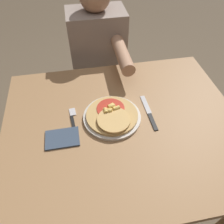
{
  "coord_description": "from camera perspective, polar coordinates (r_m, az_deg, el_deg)",
  "views": [
    {
      "loc": [
        -0.16,
        -0.6,
        1.49
      ],
      "look_at": [
        -0.04,
        0.04,
        0.78
      ],
      "focal_mm": 35.0,
      "sensor_mm": 36.0,
      "label": 1
    }
  ],
  "objects": [
    {
      "name": "plate",
      "position": [
        0.99,
        0.0,
        -1.29
      ],
      "size": [
        0.26,
        0.26,
        0.01
      ],
      "color": "beige",
      "rests_on": "dining_table"
    },
    {
      "name": "ground_plane",
      "position": [
        1.62,
        1.92,
        -19.92
      ],
      "size": [
        8.0,
        8.0,
        0.0
      ],
      "primitive_type": "plane",
      "color": "brown"
    },
    {
      "name": "pizza",
      "position": [
        0.98,
        0.04,
        -0.81
      ],
      "size": [
        0.23,
        0.23,
        0.04
      ],
      "color": "tan",
      "rests_on": "plate"
    },
    {
      "name": "fork",
      "position": [
        1.0,
        -10.1,
        -2.16
      ],
      "size": [
        0.03,
        0.18,
        0.0
      ],
      "color": "black",
      "rests_on": "dining_table"
    },
    {
      "name": "napkin",
      "position": [
        0.94,
        -12.86,
        -6.68
      ],
      "size": [
        0.14,
        0.1,
        0.01
      ],
      "color": "#38475B",
      "rests_on": "dining_table"
    },
    {
      "name": "dining_table",
      "position": [
        1.07,
        2.76,
        -6.87
      ],
      "size": [
        1.07,
        0.88,
        0.74
      ],
      "color": "#9E754C",
      "rests_on": "ground_plane"
    },
    {
      "name": "knife",
      "position": [
        1.03,
        9.66,
        -0.19
      ],
      "size": [
        0.02,
        0.22,
        0.0
      ],
      "color": "black",
      "rests_on": "dining_table"
    },
    {
      "name": "person_diner",
      "position": [
        1.51,
        -3.51,
        13.74
      ],
      "size": [
        0.34,
        0.52,
        1.14
      ],
      "color": "#2D2D38",
      "rests_on": "ground_plane"
    }
  ]
}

